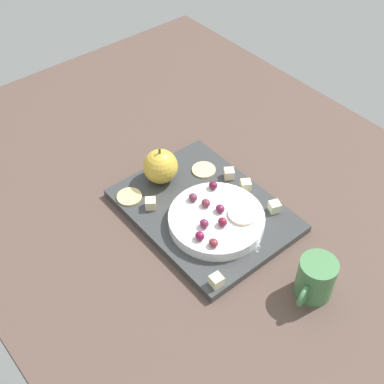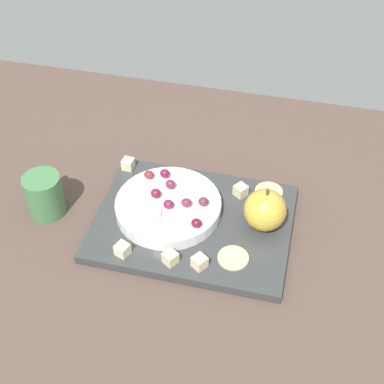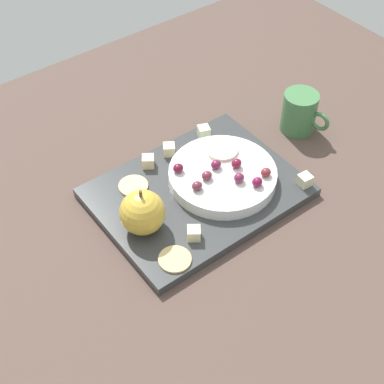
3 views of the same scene
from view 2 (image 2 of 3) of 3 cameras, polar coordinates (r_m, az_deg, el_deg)
table at (r=97.13cm, az=0.45°, el=-6.09°), size 137.46×96.77×4.31cm
platter at (r=97.40cm, az=0.13°, el=-3.24°), size 34.66×26.19×1.71cm
serving_dish at (r=97.52cm, az=-2.51°, el=-1.52°), size 19.00×19.00×2.31cm
apple_whole at (r=94.05cm, az=7.67°, el=-1.89°), size 7.41×7.41×7.41cm
apple_stem at (r=91.06cm, az=7.92°, el=0.01°), size 0.50×0.50×1.20cm
cheese_cube_0 at (r=100.95cm, az=5.13°, el=0.17°), size 2.96×2.96×2.12cm
cheese_cube_1 at (r=106.84cm, az=-6.72°, el=2.94°), size 2.28×2.28×2.12cm
cheese_cube_2 at (r=89.67cm, az=-2.29°, el=-6.92°), size 2.92×2.92×2.12cm
cheese_cube_3 at (r=89.06cm, az=0.80°, el=-7.35°), size 2.94×2.94×2.12cm
cheese_cube_4 at (r=91.48cm, az=-7.31°, el=-6.00°), size 2.73×2.73×2.12cm
cracker_0 at (r=90.94cm, az=4.34°, el=-6.92°), size 5.22×5.22×0.40cm
cracker_1 at (r=102.55cm, az=8.06°, el=0.03°), size 5.22×5.22×0.40cm
grape_0 at (r=95.53cm, az=1.38°, el=-1.04°), size 1.87×1.68×1.55cm
grape_1 at (r=95.14cm, az=-2.47°, el=-1.29°), size 1.87×1.68×1.58cm
grape_2 at (r=98.74cm, az=-2.27°, el=0.82°), size 1.87×1.68×1.72cm
grape_3 at (r=97.11cm, az=-3.83°, el=-0.14°), size 1.87×1.68×1.76cm
grape_4 at (r=95.38cm, az=-0.59°, el=-1.12°), size 1.87×1.68×1.53cm
grape_5 at (r=91.95cm, az=0.35°, el=-3.26°), size 1.87×1.68×1.58cm
grape_6 at (r=101.06cm, az=-4.54°, el=1.83°), size 1.87×1.68×1.51cm
grape_7 at (r=100.99cm, az=-2.87°, el=1.96°), size 1.87×1.68×1.70cm
apple_slice_0 at (r=94.54cm, az=-4.99°, el=-2.25°), size 5.72×5.72×0.60cm
cup at (r=101.44cm, az=-15.19°, el=-0.24°), size 6.73×9.83×8.15cm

